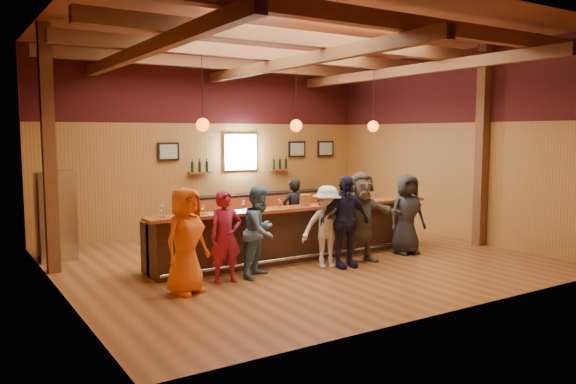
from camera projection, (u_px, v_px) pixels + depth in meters
name	position (u px, v px, depth m)	size (l,w,h in m)	color
room	(295.00, 100.00, 11.11)	(9.04, 9.00, 4.52)	brown
bar_counter	(293.00, 233.00, 11.47)	(6.30, 1.07, 1.11)	black
back_bar_cabinet	(258.00, 211.00, 15.11)	(4.00, 0.52, 0.95)	brown
window	(240.00, 152.00, 14.92)	(0.95, 0.09, 0.95)	silver
framed_pictures	(269.00, 150.00, 15.37)	(5.35, 0.05, 0.45)	black
wine_shelves	(242.00, 168.00, 14.91)	(3.00, 0.18, 0.30)	brown
pendant_lights	(296.00, 125.00, 11.11)	(4.24, 0.24, 1.37)	black
stainless_fridge	(55.00, 215.00, 11.31)	(0.70, 0.70, 1.80)	silver
customer_orange	(186.00, 241.00, 8.89)	(0.83, 0.54, 1.71)	orange
customer_redvest	(226.00, 237.00, 9.57)	(0.58, 0.38, 1.58)	maroon
customer_denim	(260.00, 231.00, 9.99)	(0.79, 0.62, 1.63)	teal
customer_white	(327.00, 227.00, 10.66)	(1.01, 0.58, 1.56)	silver
customer_navy	(345.00, 222.00, 10.64)	(1.03, 0.43, 1.77)	#191932
customer_brown	(361.00, 217.00, 11.07)	(1.67, 0.53, 1.80)	#595247
customer_dark	(407.00, 214.00, 11.85)	(0.83, 0.54, 1.69)	black
bartender	(293.00, 212.00, 12.66)	(0.56, 0.37, 1.54)	black
ice_bucket	(305.00, 200.00, 11.17)	(0.21, 0.21, 0.23)	brown
bottle_a	(332.00, 196.00, 11.65)	(0.08, 0.08, 0.35)	black
bottle_b	(333.00, 196.00, 11.71)	(0.07, 0.07, 0.32)	black
glass_a	(162.00, 209.00, 9.67)	(0.09, 0.09, 0.20)	silver
glass_b	(203.00, 208.00, 9.97)	(0.07, 0.07, 0.17)	silver
glass_c	(243.00, 203.00, 10.50)	(0.09, 0.09, 0.20)	silver
glass_d	(255.00, 204.00, 10.48)	(0.08, 0.08, 0.19)	silver
glass_e	(280.00, 202.00, 10.91)	(0.07, 0.07, 0.16)	silver
glass_f	(331.00, 198.00, 11.55)	(0.07, 0.07, 0.16)	silver
glass_g	(354.00, 195.00, 11.87)	(0.08, 0.08, 0.19)	silver
glass_h	(375.00, 194.00, 12.14)	(0.08, 0.08, 0.17)	silver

